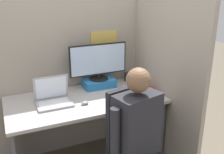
{
  "coord_description": "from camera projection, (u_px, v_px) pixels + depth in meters",
  "views": [
    {
      "loc": [
        -0.7,
        -1.84,
        1.78
      ],
      "look_at": [
        0.2,
        0.19,
        1.0
      ],
      "focal_mm": 42.0,
      "sensor_mm": 36.0,
      "label": 1
    }
  ],
  "objects": [
    {
      "name": "person",
      "position": [
        139.0,
        139.0,
        1.92
      ],
      "size": [
        0.47,
        0.49,
        1.24
      ],
      "color": "black",
      "rests_on": "ground"
    },
    {
      "name": "office_chair",
      "position": [
        132.0,
        150.0,
        2.14
      ],
      "size": [
        0.56,
        0.61,
        1.0
      ],
      "color": "black",
      "rests_on": "ground"
    },
    {
      "name": "cubicle_panel_right",
      "position": [
        157.0,
        81.0,
        2.71
      ],
      "size": [
        0.04,
        1.39,
        1.68
      ],
      "color": "gray",
      "rests_on": "ground"
    },
    {
      "name": "cubicle_panel_back",
      "position": [
        74.0,
        77.0,
        2.83
      ],
      "size": [
        1.97,
        0.05,
        1.68
      ],
      "color": "gray",
      "rests_on": "ground"
    },
    {
      "name": "desk",
      "position": [
        86.0,
        116.0,
        2.58
      ],
      "size": [
        1.47,
        0.74,
        0.75
      ],
      "color": "#9E9993",
      "rests_on": "ground"
    },
    {
      "name": "carrot_toy",
      "position": [
        122.0,
        99.0,
        2.44
      ],
      "size": [
        0.04,
        0.15,
        0.04
      ],
      "color": "orange",
      "rests_on": "desk"
    },
    {
      "name": "coffee_mug",
      "position": [
        128.0,
        77.0,
        2.96
      ],
      "size": [
        0.08,
        0.08,
        0.1
      ],
      "color": "#232328",
      "rests_on": "desk"
    },
    {
      "name": "laptop",
      "position": [
        53.0,
        99.0,
        2.39
      ],
      "size": [
        0.32,
        0.24,
        0.25
      ],
      "color": "#99999E",
      "rests_on": "desk"
    },
    {
      "name": "mouse",
      "position": [
        85.0,
        103.0,
        2.38
      ],
      "size": [
        0.07,
        0.04,
        0.03
      ],
      "color": "gray",
      "rests_on": "desk"
    },
    {
      "name": "stapler",
      "position": [
        149.0,
        89.0,
        2.68
      ],
      "size": [
        0.05,
        0.14,
        0.05
      ],
      "color": "#A31919",
      "rests_on": "desk"
    },
    {
      "name": "monitor",
      "position": [
        98.0,
        61.0,
        2.72
      ],
      "size": [
        0.62,
        0.2,
        0.38
      ],
      "color": "black",
      "rests_on": "paper_box"
    },
    {
      "name": "paper_box",
      "position": [
        99.0,
        83.0,
        2.79
      ],
      "size": [
        0.33,
        0.21,
        0.09
      ],
      "color": "#236BAD",
      "rests_on": "desk"
    }
  ]
}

